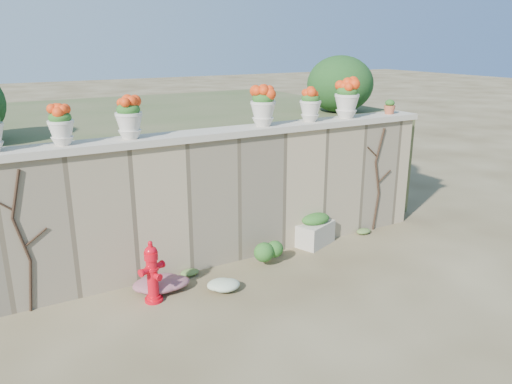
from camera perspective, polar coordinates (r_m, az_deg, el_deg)
ground at (r=6.67m, az=1.58°, el=-13.61°), size 80.00×80.00×0.00m
stone_wall at (r=7.71m, az=-5.27°, el=-1.13°), size 8.00×0.40×2.00m
wall_cap at (r=7.45m, az=-5.49°, el=6.56°), size 8.10×0.52×0.10m
raised_fill at (r=10.61m, az=-12.47°, el=3.61°), size 9.00×6.00×2.00m
back_shrub_right at (r=10.19m, az=9.58°, el=12.07°), size 1.30×1.30×1.10m
vine_left at (r=6.92m, az=-25.12°, el=-5.01°), size 0.60×0.04×1.91m
vine_right at (r=9.29m, az=13.75°, el=1.55°), size 0.60×0.04×1.91m
fire_hydrant at (r=6.86m, az=-11.78°, el=-8.90°), size 0.38×0.27×0.87m
planter_box at (r=8.64m, az=6.78°, el=-4.34°), size 0.77×0.61×0.56m
green_shrub at (r=7.80m, az=1.56°, el=-6.59°), size 0.57×0.51×0.54m
magenta_clump at (r=7.23m, az=-10.52°, el=-10.19°), size 0.92×0.62×0.25m
white_flowers at (r=7.13m, az=-4.20°, el=-10.53°), size 0.57×0.46×0.21m
urn_pot_1 at (r=6.84m, az=-21.41°, el=7.10°), size 0.33×0.33×0.51m
urn_pot_2 at (r=7.01m, az=-14.33°, el=8.21°), size 0.37×0.37×0.57m
urn_pot_3 at (r=7.82m, az=0.81°, el=9.77°), size 0.39×0.39×0.62m
urn_pot_4 at (r=8.31m, az=6.23°, el=9.87°), size 0.35×0.35×0.55m
urn_pot_5 at (r=8.77m, az=10.34°, el=10.42°), size 0.42×0.42×0.66m
terracotta_pot at (r=9.46m, az=15.02°, el=9.31°), size 0.21×0.21×0.25m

